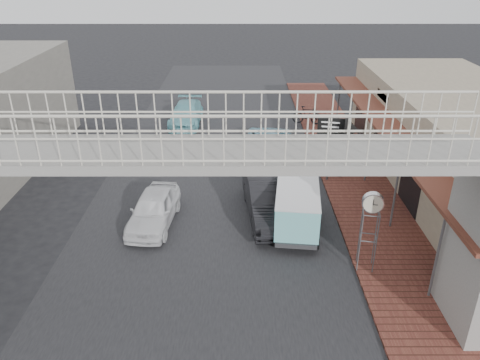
{
  "coord_description": "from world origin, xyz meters",
  "views": [
    {
      "loc": [
        1.21,
        -14.16,
        9.31
      ],
      "look_at": [
        1.23,
        1.47,
        1.8
      ],
      "focal_mm": 35.0,
      "sensor_mm": 36.0,
      "label": 1
    }
  ],
  "objects_px": {
    "street_clock": "(372,206)",
    "motorcycle_far": "(307,115)",
    "white_hatchback": "(154,209)",
    "angkot_van": "(297,205)",
    "dark_sedan": "(269,199)",
    "arrow_sign": "(349,130)",
    "angkot_curb": "(267,143)",
    "motorcycle_near": "(328,166)",
    "angkot_far": "(186,114)"
  },
  "relations": [
    {
      "from": "angkot_curb",
      "to": "motorcycle_near",
      "type": "relative_size",
      "value": 3.12
    },
    {
      "from": "white_hatchback",
      "to": "angkot_far",
      "type": "height_order",
      "value": "white_hatchback"
    },
    {
      "from": "motorcycle_near",
      "to": "motorcycle_far",
      "type": "bearing_deg",
      "value": 20.94
    },
    {
      "from": "motorcycle_near",
      "to": "motorcycle_far",
      "type": "xyz_separation_m",
      "value": [
        0.0,
        7.32,
        0.12
      ]
    },
    {
      "from": "angkot_far",
      "to": "dark_sedan",
      "type": "bearing_deg",
      "value": -66.9
    },
    {
      "from": "angkot_curb",
      "to": "motorcycle_far",
      "type": "distance_m",
      "value": 5.47
    },
    {
      "from": "street_clock",
      "to": "white_hatchback",
      "type": "bearing_deg",
      "value": 169.99
    },
    {
      "from": "angkot_curb",
      "to": "angkot_van",
      "type": "xyz_separation_m",
      "value": [
        0.69,
        -7.26,
        0.39
      ]
    },
    {
      "from": "arrow_sign",
      "to": "angkot_curb",
      "type": "bearing_deg",
      "value": 147.79
    },
    {
      "from": "white_hatchback",
      "to": "angkot_far",
      "type": "relative_size",
      "value": 0.86
    },
    {
      "from": "angkot_curb",
      "to": "angkot_van",
      "type": "relative_size",
      "value": 1.38
    },
    {
      "from": "white_hatchback",
      "to": "angkot_van",
      "type": "bearing_deg",
      "value": 0.37
    },
    {
      "from": "angkot_curb",
      "to": "arrow_sign",
      "type": "xyz_separation_m",
      "value": [
        3.29,
        -3.24,
        1.85
      ]
    },
    {
      "from": "motorcycle_far",
      "to": "street_clock",
      "type": "height_order",
      "value": "street_clock"
    },
    {
      "from": "white_hatchback",
      "to": "dark_sedan",
      "type": "bearing_deg",
      "value": 12.55
    },
    {
      "from": "angkot_curb",
      "to": "angkot_far",
      "type": "bearing_deg",
      "value": -39.58
    },
    {
      "from": "angkot_curb",
      "to": "angkot_van",
      "type": "bearing_deg",
      "value": 103.03
    },
    {
      "from": "angkot_van",
      "to": "motorcycle_near",
      "type": "distance_m",
      "value": 5.14
    },
    {
      "from": "motorcycle_far",
      "to": "arrow_sign",
      "type": "bearing_deg",
      "value": -163.52
    },
    {
      "from": "motorcycle_near",
      "to": "arrow_sign",
      "type": "bearing_deg",
      "value": -117.46
    },
    {
      "from": "white_hatchback",
      "to": "angkot_van",
      "type": "distance_m",
      "value": 5.42
    },
    {
      "from": "angkot_van",
      "to": "street_clock",
      "type": "distance_m",
      "value": 3.39
    },
    {
      "from": "street_clock",
      "to": "motorcycle_far",
      "type": "bearing_deg",
      "value": 101.58
    },
    {
      "from": "dark_sedan",
      "to": "angkot_far",
      "type": "bearing_deg",
      "value": 105.69
    },
    {
      "from": "motorcycle_near",
      "to": "motorcycle_far",
      "type": "relative_size",
      "value": 0.89
    },
    {
      "from": "angkot_van",
      "to": "arrow_sign",
      "type": "xyz_separation_m",
      "value": [
        2.6,
        4.01,
        1.47
      ]
    },
    {
      "from": "arrow_sign",
      "to": "motorcycle_far",
      "type": "bearing_deg",
      "value": 106.85
    },
    {
      "from": "dark_sedan",
      "to": "angkot_far",
      "type": "height_order",
      "value": "dark_sedan"
    },
    {
      "from": "angkot_van",
      "to": "arrow_sign",
      "type": "bearing_deg",
      "value": 63.67
    },
    {
      "from": "white_hatchback",
      "to": "motorcycle_far",
      "type": "distance_m",
      "value": 13.71
    },
    {
      "from": "motorcycle_near",
      "to": "street_clock",
      "type": "relative_size",
      "value": 0.59
    },
    {
      "from": "white_hatchback",
      "to": "street_clock",
      "type": "xyz_separation_m",
      "value": [
        7.35,
        -2.91,
        1.72
      ]
    },
    {
      "from": "motorcycle_far",
      "to": "motorcycle_near",
      "type": "bearing_deg",
      "value": -167.95
    },
    {
      "from": "angkot_curb",
      "to": "motorcycle_far",
      "type": "relative_size",
      "value": 2.76
    },
    {
      "from": "angkot_curb",
      "to": "motorcycle_near",
      "type": "distance_m",
      "value": 3.69
    },
    {
      "from": "dark_sedan",
      "to": "street_clock",
      "type": "bearing_deg",
      "value": -55.35
    },
    {
      "from": "dark_sedan",
      "to": "street_clock",
      "type": "relative_size",
      "value": 1.73
    },
    {
      "from": "white_hatchback",
      "to": "dark_sedan",
      "type": "height_order",
      "value": "dark_sedan"
    },
    {
      "from": "angkot_far",
      "to": "motorcycle_near",
      "type": "bearing_deg",
      "value": -44.17
    },
    {
      "from": "white_hatchback",
      "to": "angkot_far",
      "type": "distance_m",
      "value": 11.83
    },
    {
      "from": "angkot_curb",
      "to": "street_clock",
      "type": "distance_m",
      "value": 10.19
    },
    {
      "from": "motorcycle_near",
      "to": "motorcycle_far",
      "type": "height_order",
      "value": "motorcycle_far"
    },
    {
      "from": "motorcycle_far",
      "to": "white_hatchback",
      "type": "bearing_deg",
      "value": 159.6
    },
    {
      "from": "angkot_far",
      "to": "angkot_van",
      "type": "distance_m",
      "value": 13.43
    },
    {
      "from": "white_hatchback",
      "to": "angkot_van",
      "type": "height_order",
      "value": "angkot_van"
    },
    {
      "from": "motorcycle_near",
      "to": "arrow_sign",
      "type": "relative_size",
      "value": 0.53
    },
    {
      "from": "angkot_van",
      "to": "white_hatchback",
      "type": "bearing_deg",
      "value": -178.4
    },
    {
      "from": "dark_sedan",
      "to": "street_clock",
      "type": "height_order",
      "value": "street_clock"
    },
    {
      "from": "angkot_van",
      "to": "motorcycle_near",
      "type": "relative_size",
      "value": 2.26
    },
    {
      "from": "white_hatchback",
      "to": "street_clock",
      "type": "height_order",
      "value": "street_clock"
    }
  ]
}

